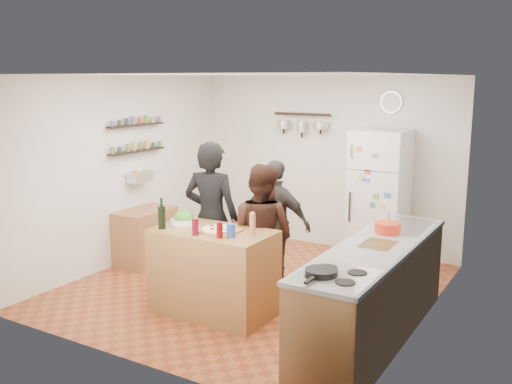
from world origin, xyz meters
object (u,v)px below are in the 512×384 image
Objects in this scene: wine_bottle at (162,218)px; red_bowl at (388,228)px; prep_island at (214,272)px; person_center at (261,234)px; pepper_mill at (253,226)px; salt_canister at (231,230)px; person_left at (212,218)px; person_back at (276,224)px; side_table at (146,236)px; wall_clock at (391,102)px; salad_bowl at (184,222)px; skillet at (321,272)px; counter_run at (374,293)px; fridge at (379,197)px.

wine_bottle reaches higher than red_bowl.
person_center is (0.26, 0.53, 0.33)m from prep_island.
pepper_mill reaches higher than prep_island.
salt_canister is 1.59m from red_bowl.
person_back is at bearing -144.50° from person_left.
person_center reaches higher than pepper_mill.
pepper_mill is 0.12× the size of person_center.
person_back is 2.00m from side_table.
red_bowl is (1.34, 0.26, 0.19)m from person_center.
wall_clock is at bearing 78.77° from salt_canister.
wall_clock is at bearing 81.01° from pepper_mill.
pepper_mill is 3.13m from wall_clock.
salad_bowl is 0.43m from person_left.
pepper_mill is (0.45, 0.05, 0.55)m from prep_island.
salad_bowl is at bearing -159.87° from red_bowl.
person_center is 1.80m from skillet.
prep_island is 0.79m from wine_bottle.
skillet is 0.87× the size of wall_clock.
fridge reaches higher than counter_run.
prep_island is at bearing -6.79° from salad_bowl.
wine_bottle is at bearing -42.03° from side_table.
skillet is (1.38, -1.76, 0.18)m from person_back.
wine_bottle is 0.90× the size of red_bowl.
person_back is (-0.09, 0.51, -0.02)m from person_center.
fridge reaches higher than person_center.
salad_bowl is 2.12m from skillet.
wine_bottle is 2.12m from skillet.
pepper_mill is at bearing -100.13° from fridge.
side_table is (-2.05, 0.41, -0.42)m from person_center.
prep_island is at bearing -153.73° from red_bowl.
pepper_mill is 1.35m from counter_run.
person_back is 1.91× the size of side_table.
person_left is at bearing 80.97° from salad_bowl.
fridge is (0.64, 2.07, 0.12)m from person_center.
fridge is (0.91, 2.60, 0.45)m from prep_island.
fridge reaches higher than side_table.
person_back reaches higher than side_table.
person_left reaches higher than salad_bowl.
salt_canister is at bearing 95.74° from person_back.
person_back is (0.52, 0.57, -0.13)m from person_left.
wine_bottle is 1.45m from person_back.
salad_bowl is 0.18× the size of person_back.
prep_island is 0.70× the size of person_left.
salt_canister is 0.45× the size of wall_clock.
person_back reaches higher than wine_bottle.
fridge is at bearing -90.00° from wall_clock.
person_left is at bearing -170.66° from red_bowl.
person_back is 5.11× the size of wall_clock.
prep_island is at bearing -107.18° from wall_clock.
person_left is 6.83× the size of skillet.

